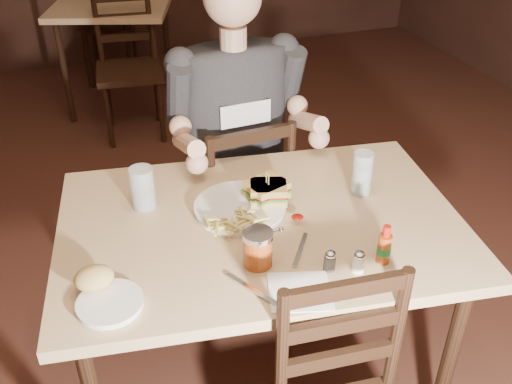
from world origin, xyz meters
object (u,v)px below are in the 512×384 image
object	(u,v)px
bg_chair_near	(130,71)
diner	(238,101)
glass_left	(143,188)
chair_far	(236,203)
syrup_dispenser	(258,248)
hot_sauce	(385,244)
dinner_plate	(240,209)
side_plate	(110,304)
glass_right	(362,173)
bg_table	(113,15)
bg_chair_far	(108,24)
main_table	(261,240)

from	to	relation	value
bg_chair_near	diner	distance (m)	1.82
bg_chair_near	glass_left	distance (m)	2.12
chair_far	syrup_dispenser	distance (m)	0.89
bg_chair_near	hot_sauce	bearing A→B (deg)	-75.78
diner	dinner_plate	world-z (taller)	diner
side_plate	chair_far	bearing A→B (deg)	53.27
bg_chair_near	diner	world-z (taller)	diner
glass_right	syrup_dispenser	distance (m)	0.52
syrup_dispenser	bg_table	bearing A→B (deg)	98.65
side_plate	diner	bearing A→B (deg)	51.39
bg_chair_far	syrup_dispenser	size ratio (longest dim) A/B	8.09
bg_chair_far	bg_chair_near	distance (m)	1.10
dinner_plate	syrup_dispenser	world-z (taller)	syrup_dispenser
bg_chair_near	dinner_plate	xyz separation A→B (m)	(0.04, -2.20, 0.32)
main_table	bg_chair_near	size ratio (longest dim) A/B	1.52
bg_table	side_plate	size ratio (longest dim) A/B	5.89
bg_chair_near	main_table	bearing A→B (deg)	-81.26
bg_chair_far	dinner_plate	world-z (taller)	bg_chair_far
chair_far	dinner_plate	world-z (taller)	chair_far
main_table	bg_chair_far	world-z (taller)	bg_chair_far
bg_table	glass_left	world-z (taller)	glass_left
chair_far	dinner_plate	bearing A→B (deg)	71.11
bg_chair_far	syrup_dispenser	world-z (taller)	bg_chair_far
bg_chair_far	bg_chair_near	world-z (taller)	bg_chair_near
dinner_plate	hot_sauce	xyz separation A→B (m)	(0.31, -0.38, 0.06)
glass_right	side_plate	world-z (taller)	glass_right
main_table	hot_sauce	distance (m)	0.43
glass_right	syrup_dispenser	xyz separation A→B (m)	(-0.46, -0.24, -0.02)
main_table	bg_chair_near	xyz separation A→B (m)	(-0.09, 2.28, -0.24)
bg_chair_far	dinner_plate	size ratio (longest dim) A/B	3.12
main_table	bg_chair_near	distance (m)	2.29
main_table	dinner_plate	size ratio (longest dim) A/B	4.74
glass_right	bg_table	bearing A→B (deg)	99.53
syrup_dispenser	side_plate	xyz separation A→B (m)	(-0.42, -0.03, -0.05)
bg_table	syrup_dispenser	world-z (taller)	syrup_dispenser
glass_left	diner	bearing A→B (deg)	36.85
syrup_dispenser	bg_chair_near	bearing A→B (deg)	98.68
hot_sauce	glass_right	bearing A→B (deg)	71.58
bg_chair_far	glass_right	size ratio (longest dim) A/B	5.96
hot_sauce	syrup_dispenser	size ratio (longest dim) A/B	1.12
glass_left	side_plate	world-z (taller)	glass_left
bg_table	side_plate	bearing A→B (deg)	-97.75
chair_far	glass_right	size ratio (longest dim) A/B	5.77
bg_table	chair_far	xyz separation A→B (m)	(0.19, -2.24, -0.24)
glass_left	chair_far	bearing A→B (deg)	41.00
glass_left	bg_table	bearing A→B (deg)	84.67
dinner_plate	hot_sauce	bearing A→B (deg)	-51.25
side_plate	main_table	bearing A→B (deg)	23.98
diner	glass_right	xyz separation A→B (m)	(0.28, -0.49, -0.10)
bg_chair_near	hot_sauce	distance (m)	2.64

